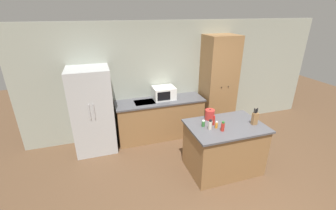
# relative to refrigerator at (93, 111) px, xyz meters

# --- Properties ---
(ground_plane) EXTENTS (14.00, 14.00, 0.00)m
(ground_plane) POSITION_rel_refrigerator_xyz_m (2.10, -1.94, -0.89)
(ground_plane) COLOR brown
(wall_back) EXTENTS (7.20, 0.06, 2.60)m
(wall_back) POSITION_rel_refrigerator_xyz_m (2.10, 0.39, 0.41)
(wall_back) COLOR #9EA393
(wall_back) RESTS_ON ground_plane
(refrigerator) EXTENTS (0.81, 0.74, 1.78)m
(refrigerator) POSITION_rel_refrigerator_xyz_m (0.00, 0.00, 0.00)
(refrigerator) COLOR #B7BABC
(refrigerator) RESTS_ON ground_plane
(back_counter) EXTENTS (2.00, 0.63, 0.92)m
(back_counter) POSITION_rel_refrigerator_xyz_m (1.45, 0.06, -0.43)
(back_counter) COLOR olive
(back_counter) RESTS_ON ground_plane
(pantry_cabinet) EXTENTS (0.73, 0.63, 2.29)m
(pantry_cabinet) POSITION_rel_refrigerator_xyz_m (2.90, 0.05, 0.26)
(pantry_cabinet) COLOR olive
(pantry_cabinet) RESTS_ON ground_plane
(kitchen_island) EXTENTS (1.34, 0.92, 0.93)m
(kitchen_island) POSITION_rel_refrigerator_xyz_m (2.24, -1.44, -0.42)
(kitchen_island) COLOR olive
(kitchen_island) RESTS_ON ground_plane
(microwave) EXTENTS (0.49, 0.41, 0.27)m
(microwave) POSITION_rel_refrigerator_xyz_m (1.57, 0.14, 0.17)
(microwave) COLOR white
(microwave) RESTS_ON back_counter
(knife_block) EXTENTS (0.10, 0.06, 0.31)m
(knife_block) POSITION_rel_refrigerator_xyz_m (2.72, -1.56, 0.16)
(knife_block) COLOR olive
(knife_block) RESTS_ON kitchen_island
(spice_bottle_tall_dark) EXTENTS (0.06, 0.06, 0.12)m
(spice_bottle_tall_dark) POSITION_rel_refrigerator_xyz_m (1.83, -1.36, 0.09)
(spice_bottle_tall_dark) COLOR #337033
(spice_bottle_tall_dark) RESTS_ON kitchen_island
(spice_bottle_short_red) EXTENTS (0.04, 0.04, 0.18)m
(spice_bottle_short_red) POSITION_rel_refrigerator_xyz_m (2.03, -1.37, 0.12)
(spice_bottle_short_red) COLOR #B2281E
(spice_bottle_short_red) RESTS_ON kitchen_island
(spice_bottle_amber_oil) EXTENTS (0.06, 0.06, 0.17)m
(spice_bottle_amber_oil) POSITION_rel_refrigerator_xyz_m (2.07, -1.60, 0.12)
(spice_bottle_amber_oil) COLOR #B2281E
(spice_bottle_amber_oil) RESTS_ON kitchen_island
(spice_bottle_green_herb) EXTENTS (0.06, 0.06, 0.18)m
(spice_bottle_green_herb) POSITION_rel_refrigerator_xyz_m (1.89, -1.48, 0.12)
(spice_bottle_green_herb) COLOR beige
(spice_bottle_green_herb) RESTS_ON kitchen_island
(spice_bottle_pale_salt) EXTENTS (0.05, 0.05, 0.13)m
(spice_bottle_pale_salt) POSITION_rel_refrigerator_xyz_m (2.02, -1.48, 0.10)
(spice_bottle_pale_salt) COLOR orange
(spice_bottle_pale_salt) RESTS_ON kitchen_island
(kettle) EXTENTS (0.17, 0.17, 0.21)m
(kettle) POSITION_rel_refrigerator_xyz_m (2.07, -1.13, 0.13)
(kettle) COLOR #B72D28
(kettle) RESTS_ON kitchen_island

